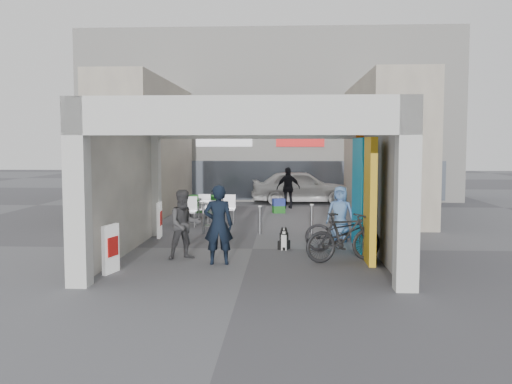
# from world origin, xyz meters

# --- Properties ---
(ground) EXTENTS (90.00, 90.00, 0.00)m
(ground) POSITION_xyz_m (0.00, 0.00, 0.00)
(ground) COLOR #5A5A5F
(ground) RESTS_ON ground
(arcade_canopy) EXTENTS (6.40, 6.45, 6.40)m
(arcade_canopy) POSITION_xyz_m (0.54, -0.82, 2.30)
(arcade_canopy) COLOR silver
(arcade_canopy) RESTS_ON ground
(far_building) EXTENTS (18.00, 4.08, 8.00)m
(far_building) POSITION_xyz_m (-0.00, 13.99, 3.99)
(far_building) COLOR silver
(far_building) RESTS_ON ground
(plaza_bldg_left) EXTENTS (2.00, 9.00, 5.00)m
(plaza_bldg_left) POSITION_xyz_m (-4.50, 7.50, 2.50)
(plaza_bldg_left) COLOR #BDB49C
(plaza_bldg_left) RESTS_ON ground
(plaza_bldg_right) EXTENTS (2.00, 9.00, 5.00)m
(plaza_bldg_right) POSITION_xyz_m (4.50, 7.50, 2.50)
(plaza_bldg_right) COLOR #BDB49C
(plaza_bldg_right) RESTS_ON ground
(bollard_left) EXTENTS (0.09, 0.09, 0.92)m
(bollard_left) POSITION_xyz_m (-1.59, 2.35, 0.46)
(bollard_left) COLOR gray
(bollard_left) RESTS_ON ground
(bollard_center) EXTENTS (0.09, 0.09, 0.82)m
(bollard_center) POSITION_xyz_m (0.08, 2.43, 0.41)
(bollard_center) COLOR gray
(bollard_center) RESTS_ON ground
(bollard_right) EXTENTS (0.09, 0.09, 0.88)m
(bollard_right) POSITION_xyz_m (1.60, 2.37, 0.44)
(bollard_right) COLOR gray
(bollard_right) RESTS_ON ground
(advert_board_near) EXTENTS (0.21, 0.55, 1.00)m
(advert_board_near) POSITION_xyz_m (-2.75, -2.89, 0.51)
(advert_board_near) COLOR white
(advert_board_near) RESTS_ON ground
(advert_board_far) EXTENTS (0.14, 0.55, 1.00)m
(advert_board_far) POSITION_xyz_m (-2.75, 1.65, 0.51)
(advert_board_far) COLOR white
(advert_board_far) RESTS_ON ground
(cafe_set) EXTENTS (1.59, 1.28, 0.96)m
(cafe_set) POSITION_xyz_m (-1.72, 4.34, 0.34)
(cafe_set) COLOR #A6A6AC
(cafe_set) RESTS_ON ground
(produce_stand) EXTENTS (1.24, 0.67, 0.81)m
(produce_stand) POSITION_xyz_m (-2.14, 6.04, 0.32)
(produce_stand) COLOR black
(produce_stand) RESTS_ON ground
(crate_stack) EXTENTS (0.52, 0.45, 0.56)m
(crate_stack) POSITION_xyz_m (0.57, 7.69, 0.28)
(crate_stack) COLOR #1B5E1C
(crate_stack) RESTS_ON ground
(border_collie) EXTENTS (0.22, 0.43, 0.59)m
(border_collie) POSITION_xyz_m (0.79, -0.08, 0.24)
(border_collie) COLOR black
(border_collie) RESTS_ON ground
(man_with_dog) EXTENTS (0.67, 0.47, 1.76)m
(man_with_dog) POSITION_xyz_m (-0.64, -1.90, 0.88)
(man_with_dog) COLOR black
(man_with_dog) RESTS_ON ground
(man_back_turned) EXTENTS (0.96, 0.87, 1.60)m
(man_back_turned) POSITION_xyz_m (-1.49, -1.36, 0.80)
(man_back_turned) COLOR #3C3C3E
(man_back_turned) RESTS_ON ground
(man_elderly) EXTENTS (0.83, 0.63, 1.51)m
(man_elderly) POSITION_xyz_m (2.32, 1.29, 0.76)
(man_elderly) COLOR #597BAD
(man_elderly) RESTS_ON ground
(man_crates) EXTENTS (1.07, 0.65, 1.70)m
(man_crates) POSITION_xyz_m (0.95, 9.31, 0.85)
(man_crates) COLOR black
(man_crates) RESTS_ON ground
(bicycle_front) EXTENTS (2.16, 1.29, 1.07)m
(bicycle_front) POSITION_xyz_m (2.30, -0.48, 0.54)
(bicycle_front) COLOR black
(bicycle_front) RESTS_ON ground
(bicycle_rear) EXTENTS (1.92, 1.16, 1.12)m
(bicycle_rear) POSITION_xyz_m (2.15, -1.47, 0.56)
(bicycle_rear) COLOR black
(bicycle_rear) RESTS_ON ground
(white_van) EXTENTS (4.57, 2.10, 1.52)m
(white_van) POSITION_xyz_m (1.53, 11.28, 0.76)
(white_van) COLOR white
(white_van) RESTS_ON ground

